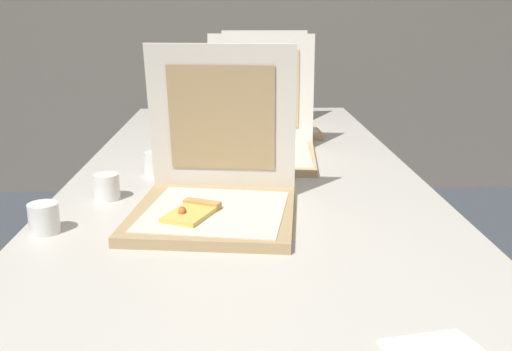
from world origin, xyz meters
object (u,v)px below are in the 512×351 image
(cup_white_near_left, at_px, (44,218))
(cup_white_near_center, at_px, (107,187))
(table, at_px, (247,194))
(pizza_box_back, at_px, (269,115))
(pizza_box_middle, at_px, (258,141))
(cup_white_mid, at_px, (155,163))
(pizza_box_front, at_px, (215,191))

(cup_white_near_left, xyz_separation_m, cup_white_near_center, (0.08, 0.21, 0.00))
(table, distance_m, pizza_box_back, 0.69)
(cup_white_near_left, bearing_deg, pizza_box_middle, 52.64)
(cup_white_mid, bearing_deg, table, -11.84)
(table, xyz_separation_m, cup_white_mid, (-0.25, 0.05, 0.07))
(cup_white_near_center, bearing_deg, pizza_box_back, 62.35)
(pizza_box_back, bearing_deg, pizza_box_front, -102.47)
(pizza_box_front, relative_size, cup_white_near_left, 6.20)
(pizza_box_middle, relative_size, cup_white_near_center, 6.76)
(pizza_box_middle, xyz_separation_m, cup_white_near_left, (-0.46, -0.60, -0.02))
(cup_white_near_center, bearing_deg, pizza_box_front, -23.18)
(cup_white_near_left, xyz_separation_m, cup_white_mid, (0.17, 0.42, 0.00))
(pizza_box_back, height_order, cup_white_near_left, pizza_box_back)
(table, relative_size, pizza_box_back, 5.29)
(cup_white_near_center, distance_m, cup_white_mid, 0.23)
(pizza_box_front, xyz_separation_m, cup_white_near_center, (-0.26, 0.11, -0.02))
(cup_white_near_center, bearing_deg, cup_white_near_left, -110.95)
(cup_white_mid, bearing_deg, cup_white_near_left, -111.51)
(pizza_box_front, relative_size, cup_white_mid, 6.20)
(pizza_box_front, xyz_separation_m, cup_white_mid, (-0.18, 0.33, -0.02))
(pizza_box_back, xyz_separation_m, cup_white_mid, (-0.35, -0.62, -0.02))
(cup_white_near_left, bearing_deg, cup_white_near_center, 69.05)
(pizza_box_back, bearing_deg, pizza_box_middle, -99.49)
(pizza_box_front, bearing_deg, pizza_box_back, 86.35)
(pizza_box_front, distance_m, cup_white_near_left, 0.36)
(cup_white_near_left, relative_size, cup_white_near_center, 1.00)
(table, bearing_deg, cup_white_near_left, -138.58)
(cup_white_near_left, bearing_deg, table, 41.42)
(cup_white_near_left, relative_size, cup_white_mid, 1.00)
(table, xyz_separation_m, pizza_box_front, (-0.08, -0.27, 0.10))
(pizza_box_front, bearing_deg, cup_white_near_center, 163.48)
(pizza_box_front, bearing_deg, cup_white_mid, 125.28)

